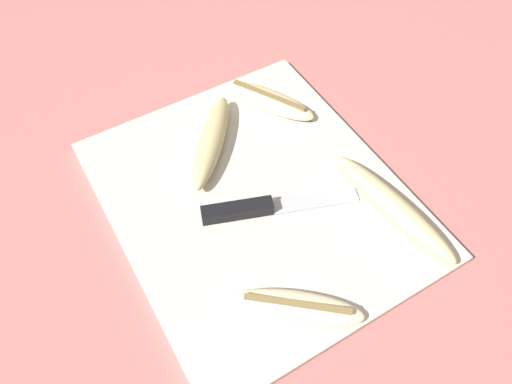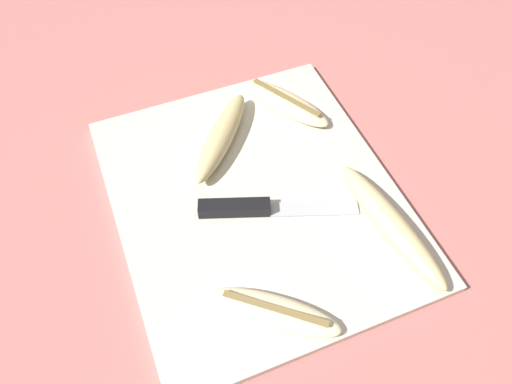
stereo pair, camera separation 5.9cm
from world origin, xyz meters
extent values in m
plane|color=#B76B66|center=(0.00, 0.00, 0.00)|extent=(4.00, 4.00, 0.00)
cube|color=beige|center=(0.00, 0.00, 0.01)|extent=(0.43, 0.37, 0.01)
cube|color=black|center=(0.01, -0.04, 0.02)|extent=(0.05, 0.09, 0.02)
cube|color=#B7BABF|center=(0.05, 0.06, 0.01)|extent=(0.06, 0.12, 0.00)
ellipsoid|color=#DBC684|center=(-0.10, -0.01, 0.03)|extent=(0.15, 0.14, 0.03)
ellipsoid|color=beige|center=(0.11, 0.14, 0.03)|extent=(0.21, 0.06, 0.03)
ellipsoid|color=beige|center=(0.16, -0.04, 0.02)|extent=(0.13, 0.14, 0.02)
cube|color=olive|center=(0.16, -0.04, 0.03)|extent=(0.08, 0.10, 0.00)
ellipsoid|color=beige|center=(-0.14, 0.10, 0.02)|extent=(0.15, 0.11, 0.02)
cube|color=olive|center=(-0.14, 0.10, 0.03)|extent=(0.11, 0.07, 0.00)
camera|label=1|loc=(0.33, -0.20, 0.56)|focal=35.00mm
camera|label=2|loc=(0.36, -0.14, 0.56)|focal=35.00mm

